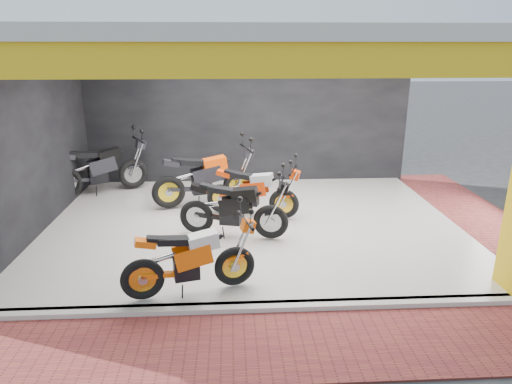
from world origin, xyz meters
TOP-DOWN VIEW (x-y plane):
  - ground at (0.00, 0.00)m, footprint 80.00×80.00m
  - showroom_floor at (0.00, 2.00)m, footprint 8.00×6.00m
  - showroom_ceiling at (0.00, 2.00)m, footprint 8.40×6.40m
  - back_wall at (0.00, 5.10)m, footprint 8.20×0.20m
  - left_wall at (-4.10, 2.00)m, footprint 0.20×6.20m
  - header_beam_front at (0.00, -1.00)m, footprint 8.40×0.30m
  - header_beam_right at (4.00, 2.00)m, footprint 0.30×6.40m
  - floor_kerb at (0.00, -1.02)m, footprint 8.00×0.20m
  - paver_front at (0.00, -1.80)m, footprint 9.00×1.40m
  - paver_right at (4.80, 2.00)m, footprint 1.40×7.00m
  - moto_hero at (-0.38, -0.50)m, footprint 2.12×1.21m
  - moto_row_a at (0.64, 2.15)m, footprint 2.19×1.35m
  - moto_row_b at (0.28, 1.15)m, footprint 2.26×1.26m
  - moto_row_c at (-0.26, 3.28)m, footprint 2.54×1.47m
  - moto_row_d at (-2.80, 4.40)m, footprint 2.50×1.88m

SIDE VIEW (x-z plane):
  - ground at x=0.00m, z-range 0.00..0.00m
  - paver_front at x=0.00m, z-range 0.00..0.03m
  - paver_right at x=4.80m, z-range 0.00..0.03m
  - showroom_floor at x=0.00m, z-range 0.00..0.10m
  - floor_kerb at x=0.00m, z-range 0.00..0.10m
  - moto_hero at x=-0.38m, z-range 0.10..1.32m
  - moto_row_a at x=0.64m, z-range 0.10..1.36m
  - moto_row_b at x=0.28m, z-range 0.10..1.41m
  - moto_row_d at x=-2.80m, z-range 0.10..1.55m
  - moto_row_c at x=-0.26m, z-range 0.10..1.56m
  - back_wall at x=0.00m, z-range 0.00..3.50m
  - left_wall at x=-4.10m, z-range 0.00..3.50m
  - header_beam_front at x=0.00m, z-range 3.10..3.50m
  - header_beam_right at x=4.00m, z-range 3.10..3.50m
  - showroom_ceiling at x=0.00m, z-range 3.50..3.70m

